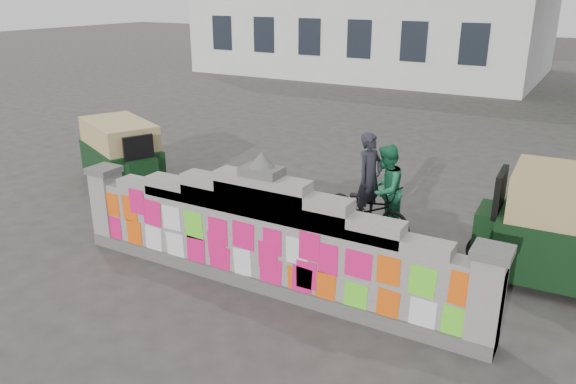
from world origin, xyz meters
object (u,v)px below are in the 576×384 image
cyclist_bike (368,209)px  cyclist_rider (369,192)px  rickshaw_left (122,152)px  pedestrian (385,190)px

cyclist_bike → cyclist_rider: cyclist_rider is taller
cyclist_rider → rickshaw_left: 5.68m
cyclist_rider → pedestrian: size_ratio=0.98×
cyclist_bike → pedestrian: pedestrian is taller
cyclist_bike → pedestrian: size_ratio=1.11×
cyclist_bike → pedestrian: bearing=-32.8°
pedestrian → rickshaw_left: bearing=-87.2°
cyclist_rider → cyclist_bike: bearing=0.0°
cyclist_bike → pedestrian: (0.22, 0.20, 0.33)m
rickshaw_left → cyclist_bike: bearing=25.9°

